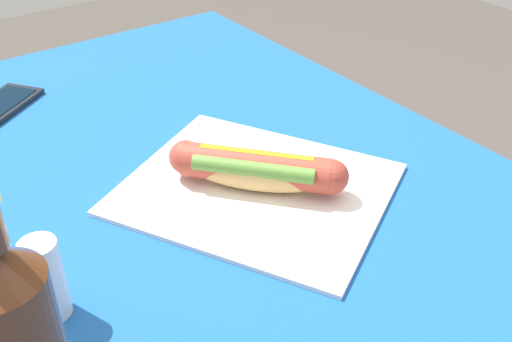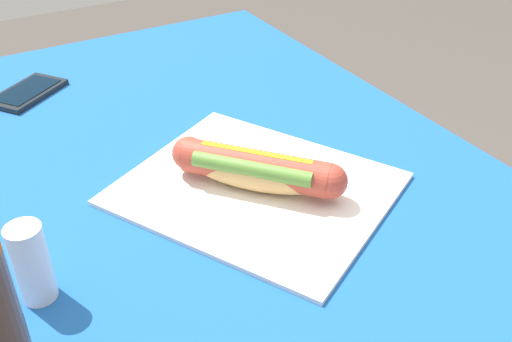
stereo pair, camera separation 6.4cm
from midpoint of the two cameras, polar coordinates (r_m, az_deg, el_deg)
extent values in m
cylinder|color=brown|center=(1.42, -1.34, -2.06)|extent=(0.07, 0.07, 0.72)
cube|color=brown|center=(0.80, -3.90, -1.67)|extent=(1.01, 0.70, 0.03)
cube|color=#19519E|center=(0.79, -3.94, -0.66)|extent=(1.07, 0.76, 0.00)
cube|color=silver|center=(0.76, 2.44, -1.77)|extent=(0.41, 0.39, 0.01)
ellipsoid|color=tan|center=(0.74, 2.49, -0.09)|extent=(0.17, 0.16, 0.05)
cylinder|color=#A83D2D|center=(0.74, 2.50, 0.28)|extent=(0.17, 0.16, 0.04)
sphere|color=#A83D2D|center=(0.76, -4.23, 1.52)|extent=(0.04, 0.04, 0.04)
sphere|color=#A83D2D|center=(0.72, 9.61, -1.04)|extent=(0.04, 0.04, 0.04)
cube|color=yellow|center=(0.73, 2.54, 1.59)|extent=(0.11, 0.10, 0.00)
cylinder|color=#568433|center=(0.72, 2.15, 0.13)|extent=(0.13, 0.11, 0.02)
cube|color=black|center=(1.04, -19.37, 7.04)|extent=(0.13, 0.14, 0.01)
cube|color=black|center=(1.04, -19.42, 7.28)|extent=(0.11, 0.12, 0.00)
cylinder|color=silver|center=(0.62, -17.88, -8.51)|extent=(0.04, 0.04, 0.09)
camera|label=1|loc=(0.03, -87.51, 1.68)|focal=41.84mm
camera|label=2|loc=(0.03, 92.49, -1.68)|focal=41.84mm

